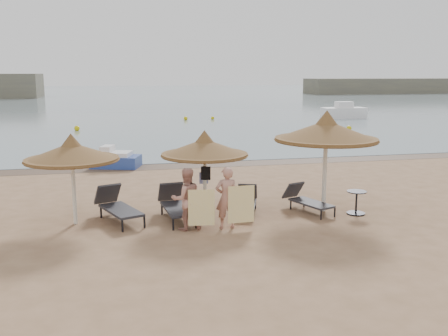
{
  "coord_description": "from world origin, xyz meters",
  "views": [
    {
      "loc": [
        -2.91,
        -13.0,
        4.21
      ],
      "look_at": [
        0.22,
        1.2,
        1.42
      ],
      "focal_mm": 40.0,
      "sensor_mm": 36.0,
      "label": 1
    }
  ],
  "objects_px": {
    "lounger_near_left": "(175,204)",
    "side_table": "(356,203)",
    "pedal_boat": "(115,159)",
    "lounger_near_right": "(246,201)",
    "lounger_far_right": "(306,199)",
    "palapa_right": "(326,131)",
    "palapa_left": "(72,152)",
    "palapa_center": "(205,148)",
    "person_right": "(227,193)",
    "person_left": "(186,194)",
    "lounger_far_left": "(117,205)"
  },
  "relations": [
    {
      "from": "lounger_far_right",
      "to": "side_table",
      "type": "bearing_deg",
      "value": -46.01
    },
    {
      "from": "side_table",
      "to": "palapa_left",
      "type": "bearing_deg",
      "value": 174.46
    },
    {
      "from": "lounger_near_left",
      "to": "palapa_right",
      "type": "bearing_deg",
      "value": -8.53
    },
    {
      "from": "palapa_center",
      "to": "palapa_right",
      "type": "xyz_separation_m",
      "value": [
        3.65,
        -0.34,
        0.43
      ]
    },
    {
      "from": "lounger_near_right",
      "to": "palapa_center",
      "type": "bearing_deg",
      "value": -157.92
    },
    {
      "from": "person_left",
      "to": "pedal_boat",
      "type": "bearing_deg",
      "value": -85.9
    },
    {
      "from": "palapa_left",
      "to": "palapa_center",
      "type": "relative_size",
      "value": 1.0
    },
    {
      "from": "palapa_center",
      "to": "lounger_far_right",
      "type": "distance_m",
      "value": 3.55
    },
    {
      "from": "palapa_left",
      "to": "lounger_far_left",
      "type": "xyz_separation_m",
      "value": [
        1.16,
        0.14,
        -1.62
      ]
    },
    {
      "from": "palapa_left",
      "to": "lounger_near_left",
      "type": "height_order",
      "value": "palapa_left"
    },
    {
      "from": "palapa_left",
      "to": "person_right",
      "type": "relative_size",
      "value": 1.31
    },
    {
      "from": "lounger_near_right",
      "to": "person_right",
      "type": "relative_size",
      "value": 0.93
    },
    {
      "from": "person_left",
      "to": "side_table",
      "type": "bearing_deg",
      "value": 177.51
    },
    {
      "from": "palapa_left",
      "to": "palapa_center",
      "type": "bearing_deg",
      "value": 1.1
    },
    {
      "from": "palapa_right",
      "to": "pedal_boat",
      "type": "height_order",
      "value": "palapa_right"
    },
    {
      "from": "palapa_right",
      "to": "person_right",
      "type": "bearing_deg",
      "value": -162.84
    },
    {
      "from": "palapa_center",
      "to": "side_table",
      "type": "xyz_separation_m",
      "value": [
        4.48,
        -0.87,
        -1.71
      ]
    },
    {
      "from": "lounger_near_right",
      "to": "person_right",
      "type": "xyz_separation_m",
      "value": [
        -0.94,
        -1.43,
        0.64
      ]
    },
    {
      "from": "lounger_near_right",
      "to": "pedal_boat",
      "type": "height_order",
      "value": "pedal_boat"
    },
    {
      "from": "palapa_center",
      "to": "person_left",
      "type": "height_order",
      "value": "palapa_center"
    },
    {
      "from": "lounger_near_left",
      "to": "side_table",
      "type": "distance_m",
      "value": 5.43
    },
    {
      "from": "lounger_near_left",
      "to": "person_right",
      "type": "xyz_separation_m",
      "value": [
        1.25,
        -1.26,
        0.56
      ]
    },
    {
      "from": "person_left",
      "to": "palapa_left",
      "type": "bearing_deg",
      "value": -28.06
    },
    {
      "from": "pedal_boat",
      "to": "palapa_center",
      "type": "bearing_deg",
      "value": -55.19
    },
    {
      "from": "side_table",
      "to": "pedal_boat",
      "type": "bearing_deg",
      "value": 127.17
    },
    {
      "from": "palapa_right",
      "to": "side_table",
      "type": "distance_m",
      "value": 2.35
    },
    {
      "from": "person_right",
      "to": "palapa_center",
      "type": "bearing_deg",
      "value": -76.63
    },
    {
      "from": "palapa_center",
      "to": "palapa_right",
      "type": "bearing_deg",
      "value": -5.36
    },
    {
      "from": "pedal_boat",
      "to": "lounger_near_right",
      "type": "bearing_deg",
      "value": -47.33
    },
    {
      "from": "lounger_near_left",
      "to": "side_table",
      "type": "relative_size",
      "value": 3.08
    },
    {
      "from": "lounger_near_left",
      "to": "side_table",
      "type": "bearing_deg",
      "value": -13.62
    },
    {
      "from": "person_right",
      "to": "lounger_near_left",
      "type": "bearing_deg",
      "value": -46.41
    },
    {
      "from": "person_left",
      "to": "person_right",
      "type": "height_order",
      "value": "person_right"
    },
    {
      "from": "palapa_right",
      "to": "lounger_near_left",
      "type": "bearing_deg",
      "value": 176.94
    },
    {
      "from": "palapa_center",
      "to": "person_right",
      "type": "relative_size",
      "value": 1.3
    },
    {
      "from": "lounger_near_right",
      "to": "lounger_near_left",
      "type": "bearing_deg",
      "value": -156.59
    },
    {
      "from": "palapa_right",
      "to": "lounger_near_right",
      "type": "height_order",
      "value": "palapa_right"
    },
    {
      "from": "lounger_near_left",
      "to": "person_left",
      "type": "distance_m",
      "value": 1.29
    },
    {
      "from": "palapa_left",
      "to": "person_right",
      "type": "height_order",
      "value": "palapa_left"
    },
    {
      "from": "palapa_center",
      "to": "lounger_near_left",
      "type": "relative_size",
      "value": 1.18
    },
    {
      "from": "palapa_center",
      "to": "person_left",
      "type": "xyz_separation_m",
      "value": [
        -0.74,
        -1.25,
        -1.05
      ]
    },
    {
      "from": "lounger_near_right",
      "to": "pedal_boat",
      "type": "distance_m",
      "value": 9.21
    },
    {
      "from": "palapa_right",
      "to": "lounger_near_right",
      "type": "relative_size",
      "value": 1.7
    },
    {
      "from": "palapa_center",
      "to": "lounger_far_left",
      "type": "relative_size",
      "value": 1.15
    },
    {
      "from": "lounger_near_right",
      "to": "lounger_far_right",
      "type": "xyz_separation_m",
      "value": [
        1.83,
        -0.27,
        0.01
      ]
    },
    {
      "from": "palapa_left",
      "to": "person_left",
      "type": "bearing_deg",
      "value": -21.41
    },
    {
      "from": "lounger_near_left",
      "to": "lounger_near_right",
      "type": "distance_m",
      "value": 2.2
    },
    {
      "from": "lounger_far_left",
      "to": "lounger_far_right",
      "type": "relative_size",
      "value": 1.18
    },
    {
      "from": "palapa_center",
      "to": "lounger_near_left",
      "type": "distance_m",
      "value": 1.85
    },
    {
      "from": "palapa_right",
      "to": "person_left",
      "type": "height_order",
      "value": "palapa_right"
    }
  ]
}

